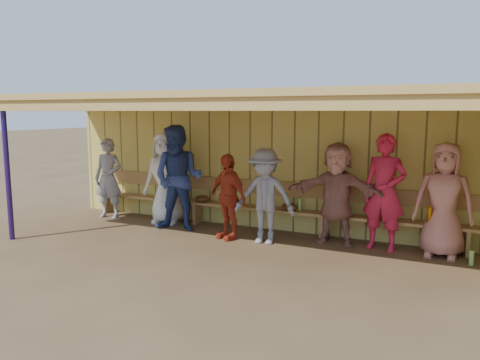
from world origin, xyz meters
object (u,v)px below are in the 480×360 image
Objects in this scene: player_f at (336,193)px; player_h at (444,200)px; player_d at (228,197)px; player_a at (109,178)px; player_c at (178,178)px; player_e at (265,196)px; bench at (258,202)px; player_g at (384,192)px; player_b at (166,178)px.

player_h reaches higher than player_f.
player_f is at bearing 39.22° from player_d.
player_c is (1.90, -0.25, 0.15)m from player_a.
player_e is 0.97m from bench.
player_c is 3.68m from player_g.
player_c is 1.05× the size of player_g.
player_e is 1.93m from player_g.
player_c is 4.56m from player_h.
bench is (-0.48, 0.79, -0.28)m from player_e.
bench is at bearing 98.44° from player_d.
player_b is at bearing 179.32° from player_f.
player_b reaches higher than player_e.
player_d is at bearing -17.33° from player_a.
player_f is at bearing 18.90° from player_e.
player_c reaches higher than bench.
player_e is at bearing -156.55° from player_f.
player_f is 0.23× the size of bench.
player_g reaches higher than player_b.
player_h is (3.44, 0.51, 0.14)m from player_d.
player_b is 1.03× the size of player_h.
player_b is at bearing -173.86° from player_d.
player_h is at bearing -0.68° from player_f.
player_e is at bearing -13.98° from player_c.
player_e is (0.69, 0.02, 0.06)m from player_d.
player_e is (1.80, -0.11, -0.18)m from player_c.
player_b is at bearing -4.67° from player_a.
player_e reaches higher than player_d.
player_b is at bearing -178.16° from player_h.
player_a is at bearing 177.70° from player_b.
player_g reaches higher than player_f.
player_a reaches higher than bench.
player_d is 0.93× the size of player_e.
player_e is 0.21× the size of bench.
player_c is at bearing -152.57° from bench.
player_d reaches higher than bench.
player_h is 0.23× the size of bench.
player_g is (2.56, 0.51, 0.19)m from player_d.
player_f reaches higher than bench.
player_d is 0.85× the size of player_h.
player_g is 2.40m from bench.
player_g reaches higher than player_a.
player_d is at bearing -164.74° from player_f.
player_c is 1.56m from bench.
player_h is (2.74, 0.49, 0.08)m from player_e.
player_d is at bearing -17.22° from player_c.
player_f is (2.89, 0.38, -0.13)m from player_c.
player_h is (0.88, 0.00, -0.06)m from player_g.
player_c is at bearing -166.64° from player_g.
player_a is 1.92m from player_c.
player_f is 1.63m from bench.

